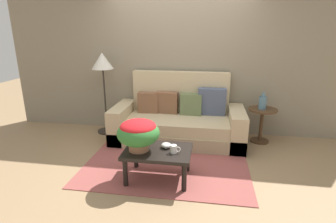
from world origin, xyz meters
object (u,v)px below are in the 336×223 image
object	(u,v)px
couch	(178,121)
coffee_mug	(174,149)
side_table	(262,119)
floor_lamp	(103,68)
snack_bowl	(166,145)
potted_plant	(138,132)
table_vase	(263,102)
coffee_table	(158,154)

from	to	relation	value
couch	coffee_mug	xyz separation A→B (m)	(0.11, -1.39, 0.12)
side_table	coffee_mug	size ratio (longest dim) A/B	4.68
coffee_mug	floor_lamp	bearing A→B (deg)	134.05
snack_bowl	couch	bearing A→B (deg)	89.65
potted_plant	coffee_mug	bearing A→B (deg)	-1.61
potted_plant	coffee_mug	world-z (taller)	potted_plant
coffee_mug	table_vase	bearing A→B (deg)	49.52
couch	side_table	bearing A→B (deg)	4.30
side_table	snack_bowl	distance (m)	1.96
couch	side_table	world-z (taller)	couch
table_vase	snack_bowl	bearing A→B (deg)	-135.61
coffee_table	coffee_mug	size ratio (longest dim) A/B	6.64
floor_lamp	snack_bowl	bearing A→B (deg)	-45.83
side_table	table_vase	distance (m)	0.30
side_table	table_vase	xyz separation A→B (m)	(-0.02, -0.01, 0.29)
couch	floor_lamp	distance (m)	1.63
side_table	potted_plant	xyz separation A→B (m)	(-1.73, -1.48, 0.24)
couch	potted_plant	bearing A→B (deg)	-103.53
floor_lamp	snack_bowl	distance (m)	2.09
coffee_table	coffee_mug	xyz separation A→B (m)	(0.21, -0.06, 0.11)
floor_lamp	potted_plant	world-z (taller)	floor_lamp
table_vase	potted_plant	bearing A→B (deg)	-139.27
potted_plant	coffee_table	bearing A→B (deg)	11.26
floor_lamp	potted_plant	xyz separation A→B (m)	(1.03, -1.51, -0.56)
side_table	coffee_mug	xyz separation A→B (m)	(-1.28, -1.50, 0.05)
coffee_table	snack_bowl	xyz separation A→B (m)	(0.09, 0.07, 0.10)
side_table	snack_bowl	bearing A→B (deg)	-135.71
side_table	floor_lamp	bearing A→B (deg)	179.36
floor_lamp	side_table	bearing A→B (deg)	-0.64
coffee_table	snack_bowl	world-z (taller)	snack_bowl
side_table	coffee_mug	bearing A→B (deg)	-130.64
side_table	snack_bowl	world-z (taller)	side_table
side_table	potted_plant	size ratio (longest dim) A/B	1.12
coffee_table	coffee_mug	world-z (taller)	coffee_mug
couch	floor_lamp	bearing A→B (deg)	174.33
couch	coffee_mug	bearing A→B (deg)	-85.46
couch	table_vase	size ratio (longest dim) A/B	7.93
side_table	snack_bowl	xyz separation A→B (m)	(-1.40, -1.37, 0.04)
floor_lamp	table_vase	size ratio (longest dim) A/B	5.28
snack_bowl	table_vase	bearing A→B (deg)	44.39
couch	table_vase	world-z (taller)	couch
coffee_mug	snack_bowl	world-z (taller)	coffee_mug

